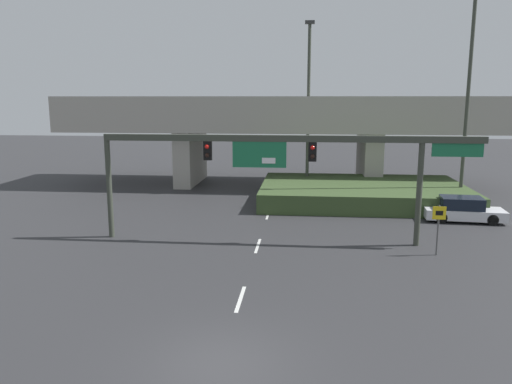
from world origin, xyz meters
The scene contains 9 objects.
ground_plane centered at (0.00, 0.00, 0.00)m, with size 160.00×160.00×0.00m, color #2D2D30.
lane_markings centered at (0.00, 14.32, 0.00)m, with size 0.14×22.31×0.01m.
signal_gantry centered at (1.13, 11.86, 4.47)m, with size 18.69×0.44×5.39m.
speed_limit_sign centered at (8.39, 10.34, 1.54)m, with size 0.60×0.11×2.36m.
highway_light_pole_near centered at (12.76, 21.81, 8.26)m, with size 0.70×0.36×15.77m.
highway_light_pole_far centered at (2.41, 25.62, 6.73)m, with size 0.70×0.36×12.72m.
overpass_bridge centered at (0.00, 28.97, 5.07)m, with size 35.21×8.47×7.30m.
grass_embankment centered at (6.27, 22.41, 0.62)m, with size 13.98×9.59×1.24m.
parked_sedan_near_right centered at (11.60, 17.25, 0.66)m, with size 4.62×2.17×1.44m.
Camera 1 is at (2.25, -12.55, 7.18)m, focal length 35.00 mm.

